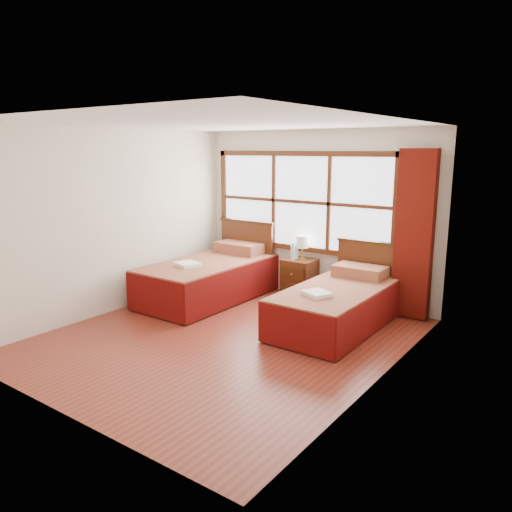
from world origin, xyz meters
The scene contains 15 objects.
floor centered at (0.00, 0.00, 0.00)m, with size 4.50×4.50×0.00m, color maroon.
ceiling centered at (0.00, 0.00, 2.60)m, with size 4.50×4.50×0.00m, color white.
wall_back centered at (0.00, 2.25, 1.30)m, with size 4.00×4.00×0.00m, color silver.
wall_left centered at (-2.00, 0.00, 1.30)m, with size 4.50×4.50×0.00m, color silver.
wall_right centered at (2.00, 0.00, 1.30)m, with size 4.50×4.50×0.00m, color silver.
window centered at (-0.25, 2.21, 1.50)m, with size 3.16×0.06×1.56m.
curtain centered at (1.60, 2.11, 1.17)m, with size 0.50×0.16×2.30m, color #5A1009.
bed_left centered at (-1.25, 1.20, 0.34)m, with size 1.16×2.25×1.13m.
bed_right centered at (0.95, 1.20, 0.31)m, with size 1.05×2.07×1.02m.
nightstand centered at (-0.12, 1.99, 0.32)m, with size 0.47×0.47×0.63m.
towels_left centered at (-1.30, 0.72, 0.63)m, with size 0.41×0.38×0.05m.
towels_right centered at (0.91, 0.70, 0.57)m, with size 0.40×0.38×0.05m.
lamp centered at (-0.10, 2.04, 0.89)m, with size 0.19×0.19×0.37m.
bottle_near centered at (-0.19, 2.00, 0.74)m, with size 0.06×0.06×0.24m.
bottle_far centered at (-0.19, 1.90, 0.75)m, with size 0.07×0.07×0.26m.
Camera 1 is at (3.74, -4.53, 2.32)m, focal length 35.00 mm.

